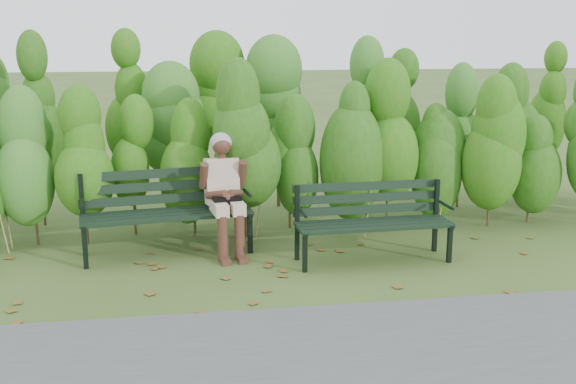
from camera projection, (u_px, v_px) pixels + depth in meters
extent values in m
plane|color=#3F5021|center=(293.00, 272.00, 6.84)|extent=(80.00, 80.00, 0.00)
cube|color=#474749|center=(345.00, 377.00, 4.72)|extent=(60.00, 2.50, 0.01)
cylinder|color=#47381E|center=(34.00, 212.00, 7.58)|extent=(0.03, 0.03, 0.80)
ellipsoid|color=#247411|center=(29.00, 156.00, 7.43)|extent=(0.64, 0.64, 1.44)
cylinder|color=#47381E|center=(90.00, 210.00, 7.67)|extent=(0.03, 0.03, 0.80)
ellipsoid|color=#247411|center=(86.00, 155.00, 7.52)|extent=(0.64, 0.64, 1.44)
cylinder|color=#47381E|center=(144.00, 208.00, 7.76)|extent=(0.03, 0.03, 0.80)
ellipsoid|color=#247411|center=(142.00, 153.00, 7.62)|extent=(0.64, 0.64, 1.44)
cylinder|color=#47381E|center=(198.00, 206.00, 7.86)|extent=(0.03, 0.03, 0.80)
ellipsoid|color=#247411|center=(196.00, 152.00, 7.71)|extent=(0.64, 0.64, 1.44)
cylinder|color=#47381E|center=(250.00, 204.00, 7.95)|extent=(0.03, 0.03, 0.80)
ellipsoid|color=#247411|center=(249.00, 150.00, 7.80)|extent=(0.64, 0.64, 1.44)
cylinder|color=#47381E|center=(301.00, 202.00, 8.04)|extent=(0.03, 0.03, 0.80)
ellipsoid|color=#247411|center=(301.00, 149.00, 7.90)|extent=(0.64, 0.64, 1.44)
cylinder|color=#47381E|center=(351.00, 200.00, 8.13)|extent=(0.03, 0.03, 0.80)
ellipsoid|color=#247411|center=(352.00, 148.00, 7.99)|extent=(0.64, 0.64, 1.44)
cylinder|color=#47381E|center=(399.00, 198.00, 8.23)|extent=(0.03, 0.03, 0.80)
ellipsoid|color=#247411|center=(401.00, 146.00, 8.08)|extent=(0.64, 0.64, 1.44)
cylinder|color=#47381E|center=(447.00, 196.00, 8.32)|extent=(0.03, 0.03, 0.80)
ellipsoid|color=#247411|center=(450.00, 145.00, 8.17)|extent=(0.64, 0.64, 1.44)
cylinder|color=#47381E|center=(493.00, 194.00, 8.41)|extent=(0.03, 0.03, 0.80)
ellipsoid|color=#247411|center=(497.00, 144.00, 8.27)|extent=(0.64, 0.64, 1.44)
cylinder|color=#47381E|center=(539.00, 193.00, 8.51)|extent=(0.03, 0.03, 0.80)
ellipsoid|color=#247411|center=(543.00, 143.00, 8.36)|extent=(0.64, 0.64, 1.44)
cylinder|color=#47381E|center=(54.00, 180.00, 8.51)|extent=(0.04, 0.04, 1.10)
ellipsoid|color=#2B5512|center=(49.00, 111.00, 8.31)|extent=(0.70, 0.70, 1.98)
cylinder|color=#47381E|center=(117.00, 178.00, 8.63)|extent=(0.04, 0.04, 1.10)
ellipsoid|color=#2B5512|center=(113.00, 110.00, 8.43)|extent=(0.70, 0.70, 1.98)
cylinder|color=#47381E|center=(177.00, 176.00, 8.75)|extent=(0.04, 0.04, 1.10)
ellipsoid|color=#2B5512|center=(175.00, 109.00, 8.55)|extent=(0.70, 0.70, 1.98)
cylinder|color=#47381E|center=(236.00, 175.00, 8.86)|extent=(0.04, 0.04, 1.10)
ellipsoid|color=#2B5512|center=(235.00, 108.00, 8.66)|extent=(0.70, 0.70, 1.98)
cylinder|color=#47381E|center=(294.00, 173.00, 8.98)|extent=(0.04, 0.04, 1.10)
ellipsoid|color=#2B5512|center=(294.00, 107.00, 8.78)|extent=(0.70, 0.70, 1.98)
cylinder|color=#47381E|center=(350.00, 171.00, 9.10)|extent=(0.04, 0.04, 1.10)
ellipsoid|color=#2B5512|center=(351.00, 106.00, 8.90)|extent=(0.70, 0.70, 1.98)
cylinder|color=#47381E|center=(404.00, 169.00, 9.21)|extent=(0.04, 0.04, 1.10)
ellipsoid|color=#2B5512|center=(407.00, 105.00, 9.01)|extent=(0.70, 0.70, 1.98)
cylinder|color=#47381E|center=(457.00, 168.00, 9.33)|extent=(0.04, 0.04, 1.10)
ellipsoid|color=#2B5512|center=(461.00, 104.00, 9.13)|extent=(0.70, 0.70, 1.98)
cylinder|color=#47381E|center=(509.00, 166.00, 9.45)|extent=(0.04, 0.04, 1.10)
ellipsoid|color=#2B5512|center=(514.00, 103.00, 9.25)|extent=(0.70, 0.70, 1.98)
cylinder|color=#47381E|center=(560.00, 164.00, 9.56)|extent=(0.04, 0.04, 1.10)
ellipsoid|color=#2B5512|center=(566.00, 102.00, 9.36)|extent=(0.70, 0.70, 1.98)
cube|color=brown|center=(226.00, 270.00, 6.86)|extent=(0.10, 0.09, 0.01)
cube|color=brown|center=(320.00, 277.00, 6.67)|extent=(0.11, 0.11, 0.01)
cube|color=brown|center=(381.00, 275.00, 6.74)|extent=(0.08, 0.10, 0.01)
cube|color=brown|center=(453.00, 281.00, 6.57)|extent=(0.11, 0.10, 0.01)
cube|color=brown|center=(122.00, 273.00, 6.78)|extent=(0.11, 0.10, 0.01)
cube|color=brown|center=(545.00, 248.00, 7.57)|extent=(0.10, 0.11, 0.01)
cube|color=brown|center=(197.00, 261.00, 7.15)|extent=(0.11, 0.11, 0.01)
cube|color=brown|center=(379.00, 287.00, 6.42)|extent=(0.11, 0.11, 0.01)
cube|color=brown|center=(307.00, 266.00, 7.00)|extent=(0.10, 0.11, 0.01)
cube|color=brown|center=(41.00, 270.00, 6.87)|extent=(0.10, 0.11, 0.01)
cube|color=brown|center=(144.00, 329.00, 5.49)|extent=(0.11, 0.11, 0.01)
cube|color=brown|center=(151.00, 253.00, 7.42)|extent=(0.11, 0.11, 0.01)
cube|color=brown|center=(142.00, 308.00, 5.91)|extent=(0.10, 0.08, 0.01)
cube|color=brown|center=(390.00, 253.00, 7.42)|extent=(0.11, 0.11, 0.01)
cube|color=brown|center=(376.00, 304.00, 6.01)|extent=(0.10, 0.09, 0.01)
cube|color=brown|center=(107.00, 306.00, 5.95)|extent=(0.10, 0.09, 0.01)
cube|color=brown|center=(241.00, 256.00, 7.31)|extent=(0.09, 0.07, 0.01)
cube|color=brown|center=(526.00, 251.00, 7.49)|extent=(0.08, 0.10, 0.01)
cube|color=brown|center=(268.00, 286.00, 6.44)|extent=(0.08, 0.10, 0.01)
cube|color=brown|center=(102.00, 283.00, 6.52)|extent=(0.08, 0.09, 0.01)
cube|color=brown|center=(339.00, 264.00, 7.05)|extent=(0.07, 0.09, 0.01)
cube|color=brown|center=(43.00, 327.00, 5.53)|extent=(0.10, 0.11, 0.01)
cube|color=brown|center=(329.00, 312.00, 5.83)|extent=(0.09, 0.08, 0.01)
cube|color=brown|center=(483.00, 273.00, 6.78)|extent=(0.11, 0.11, 0.01)
cube|color=brown|center=(384.00, 276.00, 6.70)|extent=(0.11, 0.11, 0.01)
cube|color=brown|center=(39.00, 300.00, 6.09)|extent=(0.08, 0.10, 0.01)
cube|color=brown|center=(144.00, 289.00, 6.35)|extent=(0.11, 0.11, 0.01)
cube|color=brown|center=(75.00, 262.00, 7.13)|extent=(0.10, 0.08, 0.01)
cube|color=brown|center=(313.00, 304.00, 5.99)|extent=(0.11, 0.11, 0.01)
cube|color=brown|center=(190.00, 305.00, 5.98)|extent=(0.10, 0.11, 0.01)
cube|color=brown|center=(197.00, 253.00, 7.40)|extent=(0.11, 0.11, 0.01)
cube|color=brown|center=(285.00, 312.00, 5.82)|extent=(0.11, 0.11, 0.01)
cube|color=black|center=(169.00, 219.00, 7.08)|extent=(1.81, 0.37, 0.04)
cube|color=black|center=(168.00, 216.00, 7.20)|extent=(1.81, 0.37, 0.04)
cube|color=black|center=(166.00, 213.00, 7.32)|extent=(1.81, 0.37, 0.04)
cube|color=black|center=(165.00, 210.00, 7.43)|extent=(1.81, 0.37, 0.04)
cube|color=black|center=(163.00, 199.00, 7.50)|extent=(1.81, 0.31, 0.11)
cube|color=black|center=(163.00, 186.00, 7.48)|extent=(1.81, 0.31, 0.11)
cube|color=black|center=(162.00, 173.00, 7.46)|extent=(1.81, 0.31, 0.11)
cube|color=black|center=(85.00, 247.00, 6.87)|extent=(0.06, 0.06, 0.45)
cube|color=black|center=(83.00, 215.00, 7.22)|extent=(0.06, 0.06, 0.91)
cube|color=black|center=(83.00, 223.00, 7.01)|extent=(0.12, 0.51, 0.04)
cylinder|color=black|center=(82.00, 203.00, 6.92)|extent=(0.09, 0.38, 0.04)
cube|color=black|center=(250.00, 233.00, 7.37)|extent=(0.06, 0.06, 0.45)
cube|color=black|center=(241.00, 204.00, 7.72)|extent=(0.06, 0.06, 0.91)
cube|color=black|center=(245.00, 210.00, 7.51)|extent=(0.12, 0.51, 0.04)
cylinder|color=black|center=(246.00, 192.00, 7.41)|extent=(0.09, 0.38, 0.04)
cube|color=black|center=(379.00, 229.00, 6.89)|extent=(1.63, 0.16, 0.04)
cube|color=black|center=(376.00, 226.00, 7.00)|extent=(1.63, 0.16, 0.04)
cube|color=black|center=(372.00, 223.00, 7.10)|extent=(1.63, 0.16, 0.04)
cube|color=black|center=(369.00, 220.00, 7.21)|extent=(1.63, 0.16, 0.04)
cube|color=black|center=(367.00, 209.00, 7.27)|extent=(1.63, 0.11, 0.10)
cube|color=black|center=(367.00, 198.00, 7.25)|extent=(1.63, 0.11, 0.10)
cube|color=black|center=(367.00, 186.00, 7.24)|extent=(1.63, 0.11, 0.10)
cube|color=black|center=(305.00, 253.00, 6.78)|extent=(0.05, 0.05, 0.41)
cube|color=black|center=(297.00, 223.00, 7.10)|extent=(0.05, 0.05, 0.82)
cube|color=black|center=(301.00, 230.00, 6.91)|extent=(0.06, 0.45, 0.04)
cylinder|color=black|center=(302.00, 212.00, 6.82)|extent=(0.04, 0.34, 0.03)
cube|color=black|center=(450.00, 244.00, 7.07)|extent=(0.05, 0.05, 0.41)
cube|color=black|center=(436.00, 216.00, 7.39)|extent=(0.05, 0.05, 0.82)
cube|color=black|center=(443.00, 222.00, 7.20)|extent=(0.06, 0.45, 0.04)
cylinder|color=black|center=(446.00, 205.00, 7.11)|extent=(0.04, 0.34, 0.03)
cube|color=#C1A797|center=(219.00, 208.00, 7.19)|extent=(0.20, 0.44, 0.13)
cube|color=#C1A797|center=(236.00, 206.00, 7.24)|extent=(0.20, 0.44, 0.13)
cylinder|color=#4D2A1E|center=(223.00, 239.00, 7.10)|extent=(0.13, 0.13, 0.49)
cylinder|color=#4D2A1E|center=(240.00, 237.00, 7.15)|extent=(0.13, 0.13, 0.49)
cube|color=#4D2A1E|center=(225.00, 261.00, 7.07)|extent=(0.12, 0.21, 0.06)
cube|color=#4D2A1E|center=(242.00, 259.00, 7.13)|extent=(0.12, 0.21, 0.06)
cube|color=#C1A797|center=(222.00, 181.00, 7.42)|extent=(0.39, 0.30, 0.52)
cylinder|color=#4D2A1E|center=(222.00, 157.00, 7.34)|extent=(0.09, 0.09, 0.10)
sphere|color=#4D2A1E|center=(221.00, 145.00, 7.30)|extent=(0.21, 0.21, 0.21)
ellipsoid|color=gray|center=(221.00, 142.00, 7.32)|extent=(0.24, 0.23, 0.22)
cylinder|color=#4D2A1E|center=(204.00, 176.00, 7.26)|extent=(0.12, 0.22, 0.31)
cylinder|color=#4D2A1E|center=(242.00, 173.00, 7.38)|extent=(0.12, 0.22, 0.31)
cylinder|color=#4D2A1E|center=(216.00, 195.00, 7.21)|extent=(0.25, 0.25, 0.13)
cylinder|color=#4D2A1E|center=(236.00, 193.00, 7.27)|extent=(0.21, 0.28, 0.13)
sphere|color=#4D2A1E|center=(227.00, 197.00, 7.19)|extent=(0.11, 0.11, 0.11)
cube|color=black|center=(227.00, 203.00, 7.22)|extent=(0.32, 0.16, 0.16)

